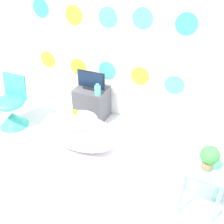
{
  "coord_description": "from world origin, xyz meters",
  "views": [
    {
      "loc": [
        1.55,
        -1.46,
        2.38
      ],
      "look_at": [
        0.51,
        0.88,
        0.7
      ],
      "focal_mm": 42.0,
      "sensor_mm": 36.0,
      "label": 1
    }
  ],
  "objects_px": {
    "tv": "(91,81)",
    "vase": "(98,90)",
    "chair": "(12,110)",
    "bathtub": "(81,132)",
    "potted_plant_left": "(210,156)"
  },
  "relations": [
    {
      "from": "tv",
      "to": "potted_plant_left",
      "type": "distance_m",
      "value": 2.09
    },
    {
      "from": "bathtub",
      "to": "vase",
      "type": "height_order",
      "value": "vase"
    },
    {
      "from": "bathtub",
      "to": "vase",
      "type": "relative_size",
      "value": 6.2
    },
    {
      "from": "vase",
      "to": "potted_plant_left",
      "type": "relative_size",
      "value": 0.66
    },
    {
      "from": "vase",
      "to": "potted_plant_left",
      "type": "height_order",
      "value": "potted_plant_left"
    },
    {
      "from": "bathtub",
      "to": "vase",
      "type": "xyz_separation_m",
      "value": [
        -0.01,
        0.55,
        0.37
      ]
    },
    {
      "from": "tv",
      "to": "vase",
      "type": "bearing_deg",
      "value": -37.96
    },
    {
      "from": "vase",
      "to": "potted_plant_left",
      "type": "xyz_separation_m",
      "value": [
        1.62,
        -0.92,
        0.12
      ]
    },
    {
      "from": "bathtub",
      "to": "tv",
      "type": "xyz_separation_m",
      "value": [
        -0.19,
        0.69,
        0.41
      ]
    },
    {
      "from": "bathtub",
      "to": "chair",
      "type": "height_order",
      "value": "chair"
    },
    {
      "from": "chair",
      "to": "tv",
      "type": "height_order",
      "value": "tv"
    },
    {
      "from": "tv",
      "to": "potted_plant_left",
      "type": "bearing_deg",
      "value": -30.55
    },
    {
      "from": "bathtub",
      "to": "vase",
      "type": "distance_m",
      "value": 0.66
    },
    {
      "from": "chair",
      "to": "tv",
      "type": "bearing_deg",
      "value": 34.23
    },
    {
      "from": "chair",
      "to": "vase",
      "type": "xyz_separation_m",
      "value": [
        1.17,
        0.54,
        0.33
      ]
    }
  ]
}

